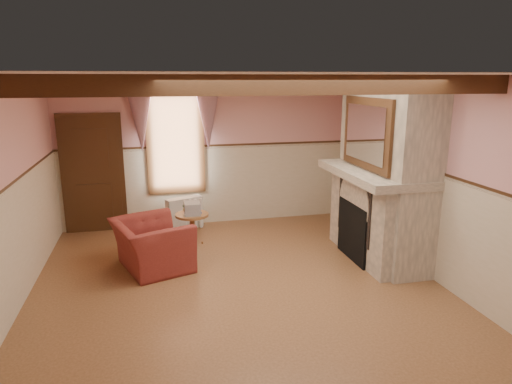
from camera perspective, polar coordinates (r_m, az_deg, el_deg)
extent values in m
cube|color=brown|center=(6.34, -2.20, -11.83)|extent=(5.50, 6.00, 0.01)
cube|color=silver|center=(5.70, -2.47, 14.39)|extent=(5.50, 6.00, 0.01)
cube|color=#D59394|center=(8.77, -6.06, 5.02)|extent=(5.50, 0.02, 2.80)
cube|color=#D59394|center=(3.13, 8.39, -12.01)|extent=(5.50, 0.02, 2.80)
cube|color=#D59394|center=(6.01, -29.05, -0.89)|extent=(0.02, 6.00, 2.80)
cube|color=#D59394|center=(6.91, 20.67, 1.75)|extent=(0.02, 6.00, 2.80)
cube|color=black|center=(7.29, 12.49, -4.80)|extent=(0.20, 0.95, 0.90)
imported|color=maroon|center=(6.97, -12.90, -6.45)|extent=(1.30, 1.39, 0.73)
cylinder|color=brown|center=(7.83, -7.95, -4.63)|extent=(0.74, 0.74, 0.55)
cube|color=#B7AD8C|center=(7.70, -7.99, -2.03)|extent=(0.26, 0.32, 0.20)
cube|color=silver|center=(8.68, -8.91, -2.63)|extent=(0.71, 0.44, 0.60)
imported|color=brown|center=(7.35, 13.86, 3.46)|extent=(0.36, 0.36, 0.09)
cube|color=black|center=(7.82, 12.09, 4.59)|extent=(0.14, 0.24, 0.20)
cylinder|color=gold|center=(7.34, 13.90, 4.19)|extent=(0.11, 0.11, 0.28)
cylinder|color=maroon|center=(6.73, 16.61, 2.62)|extent=(0.06, 0.06, 0.16)
cylinder|color=yellow|center=(6.70, 16.75, 2.40)|extent=(0.06, 0.06, 0.12)
cube|color=gray|center=(7.25, 15.93, 2.65)|extent=(0.85, 2.00, 2.80)
cube|color=gray|center=(7.17, 14.64, 2.29)|extent=(1.05, 2.05, 0.12)
cube|color=silver|center=(6.99, 13.60, 7.13)|extent=(0.06, 1.44, 1.04)
cube|color=black|center=(8.77, -19.69, 1.95)|extent=(1.10, 0.10, 2.10)
cube|color=white|center=(8.66, -10.04, 6.44)|extent=(1.06, 0.08, 2.02)
cube|color=gray|center=(8.51, -10.18, 10.37)|extent=(1.30, 0.14, 1.40)
cube|color=black|center=(4.53, 0.46, 13.23)|extent=(5.50, 0.18, 0.20)
cube|color=black|center=(6.88, -4.38, 13.47)|extent=(5.50, 0.18, 0.20)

